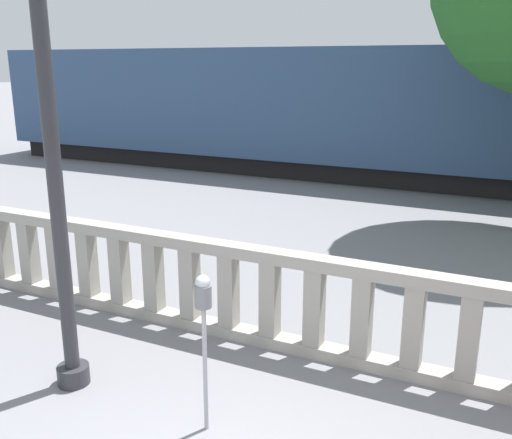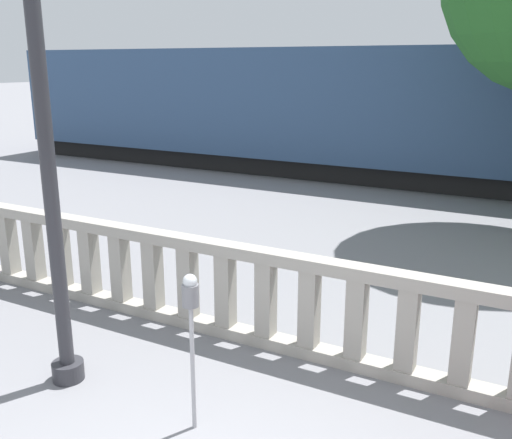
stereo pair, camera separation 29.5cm
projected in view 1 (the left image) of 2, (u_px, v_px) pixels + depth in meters
name	position (u px, v px, depth m)	size (l,w,h in m)	color
balustrade	(338.00, 311.00, 6.28)	(15.84, 0.24, 1.19)	#9E998E
lamppost	(41.00, 39.00, 5.05)	(0.33, 0.33, 6.82)	#2D2D33
parking_meter	(204.00, 310.00, 4.92)	(0.15, 0.15, 1.50)	#99999E
train_near	(464.00, 115.00, 14.98)	(29.33, 3.00, 4.25)	black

